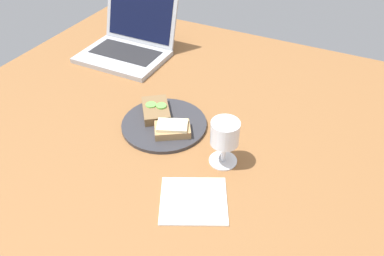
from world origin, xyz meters
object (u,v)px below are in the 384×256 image
at_px(plate, 164,124).
at_px(wine_glass, 225,135).
at_px(sandwich_with_cucumber, 156,110).
at_px(laptop, 128,44).
at_px(sandwich_with_cheese, 173,129).
at_px(napkin, 194,200).

distance_m(plate, wine_glass, 0.23).
bearing_deg(sandwich_with_cucumber, laptop, 134.83).
relative_size(wine_glass, laptop, 0.41).
relative_size(plate, wine_glass, 1.93).
xyz_separation_m(plate, sandwich_with_cheese, (0.04, -0.03, 0.02)).
bearing_deg(napkin, wine_glass, 86.26).
distance_m(plate, napkin, 0.28).
xyz_separation_m(plate, laptop, (-0.33, 0.31, 0.04)).
height_order(plate, sandwich_with_cucumber, sandwich_with_cucumber).
bearing_deg(laptop, napkin, -44.99).
bearing_deg(sandwich_with_cheese, sandwich_with_cucumber, 147.19).
relative_size(sandwich_with_cucumber, napkin, 0.89).
height_order(plate, napkin, plate).
xyz_separation_m(wine_glass, napkin, (-0.01, -0.15, -0.08)).
xyz_separation_m(sandwich_with_cheese, napkin, (0.15, -0.18, -0.02)).
xyz_separation_m(plate, wine_glass, (0.20, -0.06, 0.08)).
bearing_deg(sandwich_with_cucumber, napkin, -44.78).
bearing_deg(plate, sandwich_with_cucumber, 147.15).
bearing_deg(wine_glass, laptop, 144.96).
distance_m(wine_glass, napkin, 0.17).
distance_m(sandwich_with_cheese, sandwich_with_cucumber, 0.10).
bearing_deg(wine_glass, napkin, -93.74).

